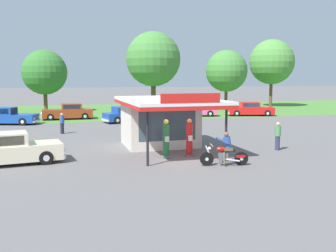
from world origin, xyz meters
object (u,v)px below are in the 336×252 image
Objects in this scene: parked_car_back_row_centre_right at (68,112)px; bystander_standing_back_lot at (62,123)px; parked_car_back_row_right at (129,115)px; bystander_leaning_by_kiosk at (127,123)px; parked_car_second_row_spare at (194,110)px; motorcycle_with_rider at (225,152)px; gas_pump_offside at (189,139)px; bystander_strolling_foreground at (278,136)px; featured_classic_sedan at (4,150)px; parked_car_back_row_left at (250,109)px; parked_car_back_row_far_left at (5,117)px; gas_pump_nearside at (166,140)px.

parked_car_back_row_centre_right reaches higher than bystander_standing_back_lot.
bystander_leaning_by_kiosk is at bearing -101.51° from parked_car_back_row_right.
parked_car_back_row_right is (-7.68, -3.69, 0.02)m from parked_car_second_row_spare.
gas_pump_offside is at bearing 109.91° from motorcycle_with_rider.
bystander_strolling_foreground reaches higher than parked_car_back_row_right.
featured_classic_sedan is 10.77m from bystander_leaning_by_kiosk.
parked_car_second_row_spare is 15.03m from bystander_leaning_by_kiosk.
parked_car_back_row_left is at bearing -11.07° from parked_car_second_row_spare.
parked_car_back_row_far_left is at bearing 173.41° from parked_car_back_row_right.
bystander_standing_back_lot is 0.95× the size of bystander_strolling_foreground.
bystander_leaning_by_kiosk is 1.05× the size of bystander_standing_back_lot.
gas_pump_nearside is 3.29m from motorcycle_with_rider.
bystander_leaning_by_kiosk reaches higher than parked_car_second_row_spare.
bystander_strolling_foreground is at bearing -48.97° from bystander_leaning_by_kiosk.
featured_classic_sedan is 3.66× the size of bystander_standing_back_lot.
parked_car_back_row_right is at bearing 90.35° from gas_pump_offside.
bystander_standing_back_lot is at bearing -135.01° from parked_car_back_row_right.
gas_pump_nearside reaches higher than motorcycle_with_rider.
bystander_standing_back_lot reaches higher than featured_classic_sedan.
gas_pump_nearside is 6.65m from bystander_strolling_foreground.
bystander_leaning_by_kiosk is at bearing 131.03° from bystander_strolling_foreground.
bystander_standing_back_lot reaches higher than parked_car_back_row_right.
bystander_strolling_foreground reaches higher than bystander_standing_back_lot.
bystander_standing_back_lot is at bearing 74.33° from featured_classic_sedan.
bystander_standing_back_lot is at bearing 156.11° from bystander_leaning_by_kiosk.
bystander_leaning_by_kiosk is (9.19, -9.34, 0.16)m from parked_car_back_row_far_left.
bystander_leaning_by_kiosk is 4.89m from bystander_standing_back_lot.
featured_classic_sedan is 29.26m from parked_car_back_row_left.
featured_classic_sedan is at bearing 179.04° from bystander_strolling_foreground.
bystander_leaning_by_kiosk reaches higher than parked_car_back_row_centre_right.
bystander_leaning_by_kiosk is (-2.65, 10.99, 0.18)m from motorcycle_with_rider.
parked_car_back_row_left is (22.62, 18.56, -0.02)m from featured_classic_sedan.
bystander_standing_back_lot is (-6.11, -6.11, 0.12)m from parked_car_back_row_right.
parked_car_back_row_centre_right is (-13.05, 0.49, 0.04)m from parked_car_second_row_spare.
parked_car_back_row_left reaches higher than parked_car_back_row_right.
parked_car_back_row_right is at bearing 60.98° from featured_classic_sedan.
parked_car_second_row_spare is at bearing -2.14° from parked_car_back_row_centre_right.
parked_car_back_row_centre_right is 3.31× the size of bystander_standing_back_lot.
bystander_strolling_foreground is at bearing -71.39° from parked_car_back_row_right.
bystander_standing_back_lot is (-7.11, 12.97, 0.14)m from motorcycle_with_rider.
motorcycle_with_rider reaches higher than parked_car_back_row_centre_right.
parked_car_back_row_left is (13.62, 19.12, -0.24)m from gas_pump_offside.
motorcycle_with_rider is (0.90, -2.48, -0.25)m from gas_pump_offside.
featured_classic_sedan is (-9.90, 3.03, 0.04)m from motorcycle_with_rider.
gas_pump_nearside is 1.24× the size of bystander_leaning_by_kiosk.
featured_classic_sedan is 25.78m from parked_car_second_row_spare.
parked_car_back_row_centre_right is (-19.09, 1.67, 0.03)m from parked_car_back_row_left.
gas_pump_nearside is at bearing 130.98° from motorcycle_with_rider.
gas_pump_nearside is at bearing -93.98° from parked_car_back_row_right.
gas_pump_nearside reaches higher than parked_car_back_row_centre_right.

